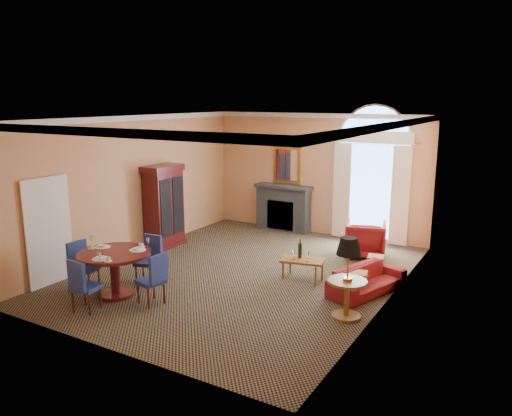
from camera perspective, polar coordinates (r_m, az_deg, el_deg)
The scene contains 12 objects.
ground at distance 10.52m, azimuth -1.38°, elevation -7.44°, with size 7.50×7.50×0.00m, color black.
room_envelope at distance 10.54m, azimuth 0.34°, elevation 6.62°, with size 6.04×7.52×3.45m.
armoire at distance 12.36m, azimuth -10.50°, elevation 0.04°, with size 0.58×1.02×2.01m.
dining_table at distance 9.54m, azimuth -15.85°, elevation -6.18°, with size 1.33×1.33×1.04m.
dining_chair_north at distance 10.14m, azimuth -12.02°, elevation -5.32°, with size 0.53×0.53×0.94m.
dining_chair_south at distance 9.00m, azimuth -19.31°, elevation -8.06°, with size 0.50×0.50×0.94m.
dining_chair_east at distance 9.00m, azimuth -11.52°, elevation -7.61°, with size 0.51×0.51×0.94m.
dining_chair_west at distance 10.09m, azimuth -19.31°, elevation -5.86°, with size 0.51×0.51×0.94m.
sofa at distance 9.68m, azimuth 12.58°, elevation -8.02°, with size 1.67×0.65×0.49m, color maroon.
armchair at distance 11.75m, azimuth 12.40°, elevation -3.49°, with size 0.88×0.91×0.83m, color maroon.
coffee_table at distance 10.08m, azimuth 5.31°, elevation -5.92°, with size 0.92×0.64×0.81m.
side_table at distance 8.34m, azimuth 10.47°, elevation -6.73°, with size 0.65×0.65×1.35m.
Camera 1 is at (5.19, -8.43, 3.58)m, focal length 35.00 mm.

